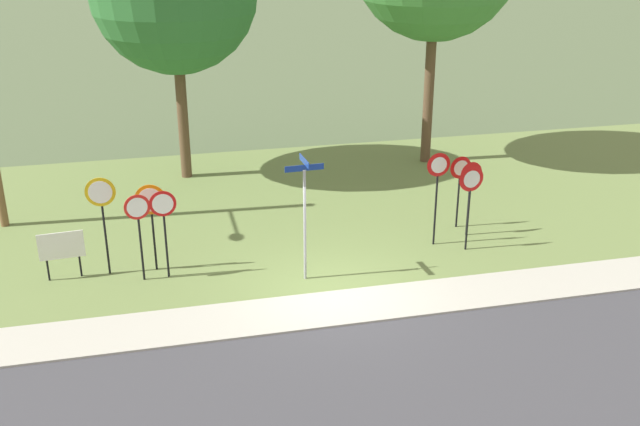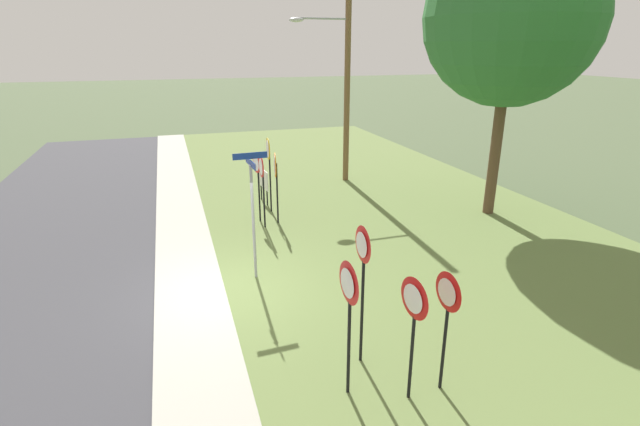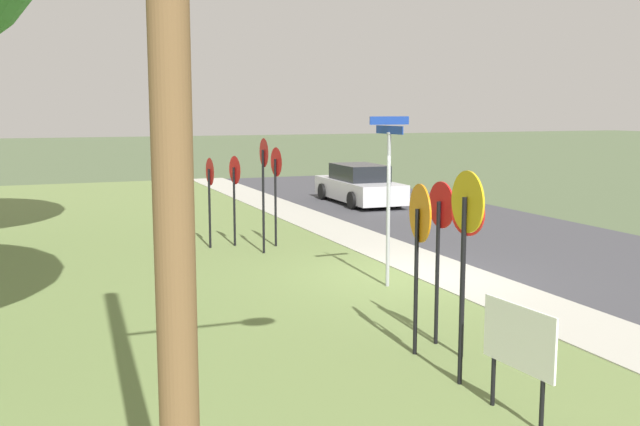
# 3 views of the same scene
# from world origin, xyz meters

# --- Properties ---
(ground_plane) EXTENTS (160.00, 160.00, 0.00)m
(ground_plane) POSITION_xyz_m (0.00, 0.00, 0.00)
(ground_plane) COLOR #4C5B3D
(road_asphalt) EXTENTS (44.00, 6.40, 0.01)m
(road_asphalt) POSITION_xyz_m (0.00, -4.80, 0.01)
(road_asphalt) COLOR #3D3D42
(road_asphalt) RESTS_ON ground_plane
(sidewalk_strip) EXTENTS (44.00, 1.60, 0.06)m
(sidewalk_strip) POSITION_xyz_m (0.00, -0.80, 0.03)
(sidewalk_strip) COLOR #ADAA9E
(sidewalk_strip) RESTS_ON ground_plane
(grass_median) EXTENTS (44.00, 12.00, 0.04)m
(grass_median) POSITION_xyz_m (0.00, 6.00, 0.02)
(grass_median) COLOR olive
(grass_median) RESTS_ON ground_plane
(stop_sign_near_left) EXTENTS (0.78, 0.15, 2.33)m
(stop_sign_near_left) POSITION_xyz_m (-4.16, 2.20, 1.74)
(stop_sign_near_left) COLOR black
(stop_sign_near_left) RESTS_ON grass_median
(stop_sign_near_right) EXTENTS (0.65, 0.09, 2.32)m
(stop_sign_near_right) POSITION_xyz_m (-3.87, 1.71, 1.70)
(stop_sign_near_right) COLOR black
(stop_sign_near_right) RESTS_ON grass_median
(stop_sign_far_left) EXTENTS (0.74, 0.11, 2.60)m
(stop_sign_far_left) POSITION_xyz_m (-5.33, 2.23, 1.93)
(stop_sign_far_left) COLOR black
(stop_sign_far_left) RESTS_ON grass_median
(stop_sign_far_center) EXTENTS (0.63, 0.13, 2.28)m
(stop_sign_far_center) POSITION_xyz_m (-4.48, 1.68, 1.67)
(stop_sign_far_center) COLOR black
(stop_sign_far_center) RESTS_ON grass_median
(yield_sign_near_left) EXTENTS (0.70, 0.11, 2.40)m
(yield_sign_near_left) POSITION_xyz_m (4.10, 1.49, 1.83)
(yield_sign_near_left) COLOR black
(yield_sign_near_left) RESTS_ON grass_median
(yield_sign_near_right) EXTENTS (0.66, 0.11, 2.16)m
(yield_sign_near_right) POSITION_xyz_m (4.48, 3.03, 1.64)
(yield_sign_near_right) COLOR black
(yield_sign_near_right) RESTS_ON grass_median
(yield_sign_far_left) EXTENTS (0.66, 0.10, 2.65)m
(yield_sign_far_left) POSITION_xyz_m (3.37, 2.02, 2.00)
(yield_sign_far_left) COLOR black
(yield_sign_far_left) RESTS_ON grass_median
(yield_sign_far_right) EXTENTS (0.68, 0.13, 2.19)m
(yield_sign_far_right) POSITION_xyz_m (4.52, 2.41, 1.66)
(yield_sign_far_right) COLOR black
(yield_sign_far_right) RESTS_ON grass_median
(street_name_post) EXTENTS (0.96, 0.82, 3.17)m
(street_name_post) POSITION_xyz_m (-0.54, 0.83, 1.92)
(street_name_post) COLOR #9EA0A8
(street_name_post) RESTS_ON grass_median
(notice_board) EXTENTS (1.10, 0.12, 1.25)m
(notice_board) POSITION_xyz_m (-6.41, 2.23, 0.87)
(notice_board) COLOR black
(notice_board) RESTS_ON grass_median
(parked_sedan_distant) EXTENTS (4.65, 1.98, 1.39)m
(parked_sedan_distant) POSITION_xyz_m (11.12, -3.89, 0.65)
(parked_sedan_distant) COLOR silver
(parked_sedan_distant) RESTS_ON road_asphalt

